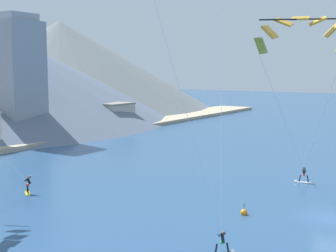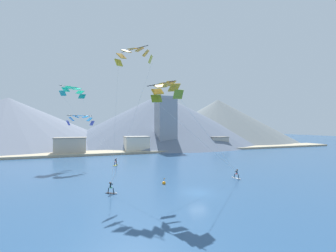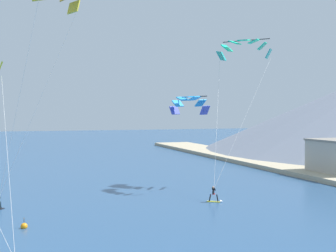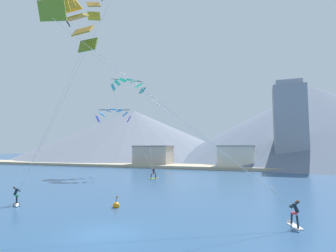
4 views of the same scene
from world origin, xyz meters
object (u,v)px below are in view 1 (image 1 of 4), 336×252
Objects in this scene: kitesurfer_near_lead at (225,247)px; race_marker_buoy at (244,213)px; kitesurfer_near_trail at (302,178)px; kitesurfer_mid_center at (28,187)px; parafoil_kite_near_trail at (300,32)px.

race_marker_buoy is at bearing 16.02° from kitesurfer_near_lead.
kitesurfer_near_lead reaches higher than race_marker_buoy.
kitesurfer_near_trail reaches higher than kitesurfer_near_lead.
kitesurfer_mid_center is 1.74× the size of race_marker_buoy.
kitesurfer_near_lead is 22.18m from kitesurfer_mid_center.
kitesurfer_mid_center is (-17.97, 20.20, 0.06)m from kitesurfer_near_trail.
race_marker_buoy is at bearing 177.37° from kitesurfer_near_trail.
parafoil_kite_near_trail is at bearing -81.21° from kitesurfer_mid_center.
parafoil_kite_near_trail is at bearing -105.71° from race_marker_buoy.
kitesurfer_mid_center is 20.23m from race_marker_buoy.
parafoil_kite_near_trail reaches higher than race_marker_buoy.
kitesurfer_mid_center reaches higher than kitesurfer_near_trail.
kitesurfer_mid_center is at bearing 98.79° from parafoil_kite_near_trail.
kitesurfer_near_trail is 27.04m from kitesurfer_mid_center.
kitesurfer_near_lead is 0.10× the size of parafoil_kite_near_trail.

